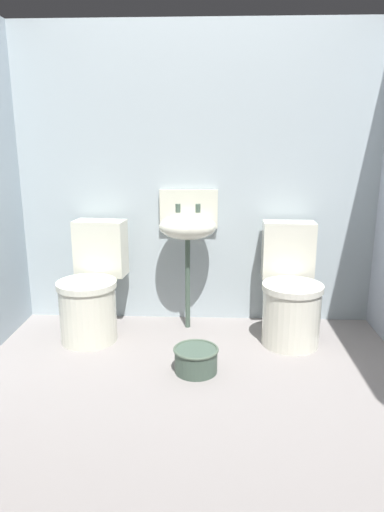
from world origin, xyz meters
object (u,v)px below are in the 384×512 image
object	(u,v)px
toilet_right	(290,294)
bucket	(196,359)
toilet_left	(92,291)
sink	(188,225)

from	to	relation	value
toilet_right	bucket	xyz separation A→B (m)	(-0.62, -0.50, -0.24)
toilet_left	toilet_right	size ratio (longest dim) A/B	1.00
toilet_left	toilet_right	xyz separation A→B (m)	(1.36, -0.00, 0.00)
toilet_left	bucket	world-z (taller)	toilet_left
toilet_right	bucket	size ratio (longest dim) A/B	2.89
sink	toilet_right	bearing A→B (deg)	-14.93
bucket	sink	bearing A→B (deg)	96.89
toilet_left	toilet_right	distance (m)	1.36
toilet_left	sink	world-z (taller)	sink
toilet_left	toilet_right	bearing A→B (deg)	-173.43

